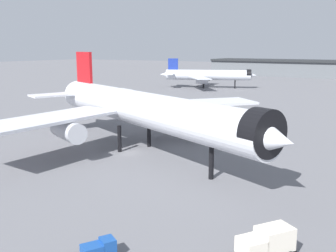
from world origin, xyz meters
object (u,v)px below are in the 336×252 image
at_px(service_truck_front, 267,243).
at_px(baggage_tug_wing, 99,249).
at_px(airliner_far_taxiway, 208,75).
at_px(airliner_near_gate, 141,110).

xyz_separation_m(service_truck_front, baggage_tug_wing, (-13.40, -8.24, -0.62)).
xyz_separation_m(airliner_far_taxiway, service_truck_front, (74.21, -140.82, -4.74)).
bearing_deg(baggage_tug_wing, airliner_far_taxiway, 51.64).
height_order(airliner_near_gate, service_truck_front, airliner_near_gate).
relative_size(airliner_near_gate, service_truck_front, 11.06).
height_order(service_truck_front, baggage_tug_wing, service_truck_front).
relative_size(airliner_near_gate, airliner_far_taxiway, 1.43).
relative_size(airliner_far_taxiway, service_truck_front, 7.76).
distance_m(airliner_far_taxiway, service_truck_front, 159.25).
relative_size(service_truck_front, baggage_tug_wing, 1.63).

